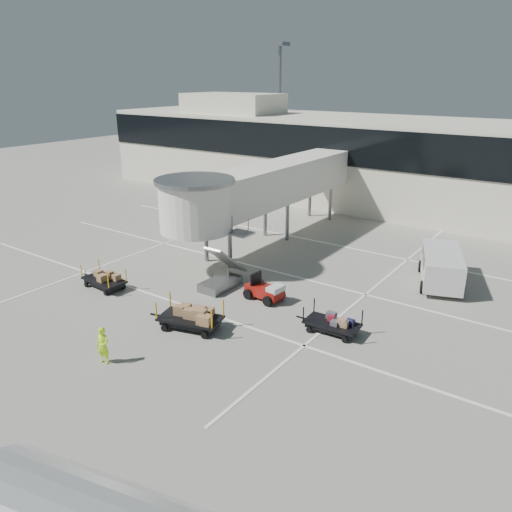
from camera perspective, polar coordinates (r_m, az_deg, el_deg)
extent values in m
plane|color=gray|center=(25.29, -8.79, -8.04)|extent=(140.00, 140.00, 0.00)
cube|color=white|center=(26.58, -5.82, -6.42)|extent=(40.00, 0.15, 0.02)
cube|color=white|center=(31.71, 2.44, -1.84)|extent=(40.00, 0.15, 0.02)
cube|color=white|center=(37.45, 8.26, 1.43)|extent=(40.00, 0.15, 0.02)
cube|color=white|center=(30.04, 13.18, -3.66)|extent=(0.15, 30.00, 0.02)
cube|color=white|center=(38.37, -9.38, 1.82)|extent=(0.15, 30.00, 0.02)
cube|color=beige|center=(49.11, 16.13, 10.07)|extent=(64.00, 12.00, 8.00)
cube|color=black|center=(43.21, 13.60, 11.72)|extent=(64.00, 0.12, 3.20)
cube|color=beige|center=(55.44, -2.64, 17.05)|extent=(10.00, 6.00, 2.00)
cylinder|color=slate|center=(59.28, 2.66, 15.79)|extent=(0.36, 0.36, 15.00)
cube|color=slate|center=(59.22, 2.78, 23.04)|extent=(1.60, 1.60, 0.40)
cube|color=white|center=(37.41, 2.37, 8.41)|extent=(3.00, 18.00, 2.80)
cylinder|color=white|center=(30.42, -6.92, 5.59)|extent=(4.40, 4.40, 3.00)
cylinder|color=slate|center=(30.07, -7.05, 8.54)|extent=(4.80, 4.80, 0.25)
cylinder|color=slate|center=(33.29, -5.72, 1.78)|extent=(0.28, 0.28, 2.90)
cylinder|color=slate|center=(32.08, -3.00, 1.15)|extent=(0.28, 0.28, 2.90)
cylinder|color=slate|center=(38.61, 1.06, 4.44)|extent=(0.28, 0.28, 2.90)
cylinder|color=slate|center=(37.57, 3.59, 3.96)|extent=(0.28, 0.28, 2.90)
cylinder|color=slate|center=(44.40, 6.17, 6.39)|extent=(0.28, 0.28, 2.90)
cylinder|color=slate|center=(43.50, 8.47, 6.00)|extent=(0.28, 0.28, 2.90)
cube|color=slate|center=(29.38, -4.10, -3.19)|extent=(1.40, 2.60, 0.50)
cube|color=slate|center=(29.32, -3.42, -0.39)|extent=(1.20, 2.60, 2.06)
cube|color=slate|center=(29.96, -1.81, 2.62)|extent=(1.40, 1.20, 0.12)
cube|color=maroon|center=(27.78, 0.96, -4.01)|extent=(2.22, 1.22, 0.53)
cube|color=silver|center=(27.18, 2.26, -3.77)|extent=(0.71, 1.03, 0.31)
cube|color=black|center=(27.94, -0.02, -2.68)|extent=(0.19, 0.89, 0.80)
cylinder|color=black|center=(27.88, -0.93, -4.38)|extent=(0.59, 0.27, 0.57)
cylinder|color=black|center=(28.68, 0.60, -3.66)|extent=(0.59, 0.27, 0.57)
cylinder|color=black|center=(27.05, 1.34, -5.18)|extent=(0.59, 0.27, 0.57)
cylinder|color=black|center=(27.87, 2.84, -4.41)|extent=(0.59, 0.27, 0.57)
cube|color=black|center=(24.58, 8.70, -7.63)|extent=(2.71, 1.46, 0.11)
cube|color=black|center=(24.65, 8.68, -7.96)|extent=(2.44, 1.25, 0.22)
cube|color=black|center=(25.23, 5.27, -7.05)|extent=(0.62, 0.10, 0.07)
cylinder|color=black|center=(24.58, 6.10, -8.39)|extent=(0.31, 0.14, 0.30)
cylinder|color=black|center=(25.54, 7.29, -7.29)|extent=(0.31, 0.14, 0.30)
cylinder|color=black|center=(23.95, 10.13, -9.42)|extent=(0.31, 0.14, 0.30)
cylinder|color=black|center=(24.93, 11.18, -8.24)|extent=(0.31, 0.14, 0.30)
cylinder|color=black|center=(24.37, 5.44, -6.68)|extent=(0.06, 0.06, 0.79)
cylinder|color=black|center=(25.34, 6.66, -5.64)|extent=(0.06, 0.06, 0.79)
cylinder|color=black|center=(23.50, 11.02, -8.06)|extent=(0.06, 0.06, 0.79)
cylinder|color=black|center=(24.50, 12.05, -6.91)|extent=(0.06, 0.06, 0.79)
cube|color=maroon|center=(24.52, 9.28, -7.08)|extent=(0.33, 0.32, 0.39)
cube|color=maroon|center=(24.98, 7.64, -6.60)|extent=(0.38, 0.30, 0.29)
cube|color=maroon|center=(24.52, 9.34, -7.22)|extent=(0.36, 0.27, 0.29)
cube|color=maroon|center=(24.38, 7.80, -7.32)|extent=(0.42, 0.26, 0.28)
cube|color=#9A7154|center=(24.88, 8.12, -6.80)|extent=(0.32, 0.24, 0.24)
cube|color=#9A7154|center=(24.65, 9.87, -7.14)|extent=(0.40, 0.28, 0.26)
cube|color=#49484C|center=(24.50, 8.88, -7.19)|extent=(0.47, 0.25, 0.31)
cube|color=black|center=(24.84, -7.50, -7.05)|extent=(3.37, 2.29, 0.12)
cube|color=black|center=(24.92, -7.48, -7.43)|extent=(3.01, 1.99, 0.26)
cube|color=black|center=(25.76, -11.27, -6.63)|extent=(0.71, 0.27, 0.08)
cylinder|color=black|center=(24.96, -10.41, -8.09)|extent=(0.37, 0.23, 0.35)
cylinder|color=black|center=(26.02, -8.90, -6.78)|extent=(0.37, 0.23, 0.35)
cylinder|color=black|center=(24.04, -5.90, -9.00)|extent=(0.37, 0.23, 0.35)
cylinder|color=black|center=(25.14, -4.54, -7.59)|extent=(0.37, 0.23, 0.35)
cylinder|color=#DF9E0B|center=(24.76, -11.34, -6.19)|extent=(0.07, 0.07, 0.92)
cylinder|color=#DF9E0B|center=(25.83, -9.78, -4.94)|extent=(0.07, 0.07, 0.92)
cylinder|color=#DF9E0B|center=(23.49, -5.08, -7.36)|extent=(0.07, 0.07, 0.92)
cylinder|color=#DF9E0B|center=(24.61, -3.74, -5.98)|extent=(0.07, 0.07, 0.92)
cube|color=olive|center=(24.82, -10.35, -6.49)|extent=(0.77, 0.68, 0.46)
cube|color=olive|center=(24.90, -6.82, -6.21)|extent=(0.76, 0.62, 0.45)
cube|color=olive|center=(24.70, -7.75, -6.54)|extent=(0.74, 0.54, 0.40)
cube|color=olive|center=(24.78, -7.27, -6.31)|extent=(0.69, 0.64, 0.49)
cube|color=olive|center=(24.60, -8.02, -6.59)|extent=(0.76, 0.69, 0.47)
cube|color=olive|center=(24.60, -6.70, -6.58)|extent=(0.65, 0.62, 0.43)
cube|color=olive|center=(25.13, -9.18, -6.15)|extent=(0.63, 0.50, 0.39)
cube|color=olive|center=(24.76, -5.85, -6.40)|extent=(0.72, 0.60, 0.40)
cube|color=black|center=(30.54, -16.96, -2.63)|extent=(2.79, 1.52, 0.11)
cube|color=black|center=(30.60, -16.93, -2.91)|extent=(2.51, 1.30, 0.23)
cube|color=black|center=(31.91, -18.67, -2.11)|extent=(0.64, 0.11, 0.07)
cylinder|color=black|center=(31.11, -18.82, -3.10)|extent=(0.31, 0.15, 0.31)
cylinder|color=black|center=(31.72, -16.99, -2.46)|extent=(0.31, 0.15, 0.31)
cylinder|color=black|center=(29.62, -16.79, -4.04)|extent=(0.31, 0.15, 0.31)
cylinder|color=black|center=(30.26, -14.92, -3.34)|extent=(0.31, 0.15, 0.31)
cylinder|color=#DF9E0B|center=(31.12, -19.33, -1.66)|extent=(0.06, 0.06, 0.81)
cylinder|color=#DF9E0B|center=(31.73, -17.49, -1.04)|extent=(0.06, 0.06, 0.81)
cylinder|color=#DF9E0B|center=(29.06, -16.54, -2.88)|extent=(0.06, 0.06, 0.81)
cylinder|color=#DF9E0B|center=(29.71, -14.63, -2.18)|extent=(0.06, 0.06, 0.81)
cube|color=olive|center=(30.75, -17.78, -2.07)|extent=(0.60, 0.45, 0.38)
cube|color=olive|center=(30.43, -16.76, -2.17)|extent=(0.48, 0.48, 0.40)
cube|color=olive|center=(30.32, -17.45, -2.41)|extent=(0.55, 0.48, 0.32)
cube|color=olive|center=(29.96, -15.37, -2.39)|extent=(0.46, 0.45, 0.39)
imported|color=#ABEB18|center=(22.71, -17.09, -9.77)|extent=(0.69, 0.53, 1.70)
cube|color=silver|center=(31.55, 20.42, -1.05)|extent=(3.74, 5.63, 1.68)
cube|color=silver|center=(33.85, 20.11, -0.20)|extent=(2.09, 1.24, 0.98)
cube|color=black|center=(31.61, 20.49, -0.18)|extent=(3.11, 3.79, 0.67)
cylinder|color=black|center=(30.12, 18.51, -3.39)|extent=(0.49, 0.78, 0.74)
cylinder|color=black|center=(30.34, 22.40, -3.72)|extent=(0.49, 0.78, 0.74)
cylinder|color=black|center=(33.35, 18.32, -1.10)|extent=(0.49, 0.78, 0.74)
cylinder|color=black|center=(33.55, 21.83, -1.41)|extent=(0.49, 0.78, 0.74)
cube|color=maroon|center=(51.81, -2.96, 7.72)|extent=(4.54, 2.96, 1.66)
cube|color=black|center=(50.08, -1.75, 8.54)|extent=(1.48, 1.80, 0.59)
cylinder|color=black|center=(52.76, -4.61, 7.35)|extent=(0.72, 0.46, 0.66)
cylinder|color=black|center=(53.59, -3.21, 7.58)|extent=(0.72, 0.46, 0.66)
cylinder|color=black|center=(50.24, -2.68, 6.76)|extent=(0.72, 0.46, 0.66)
cylinder|color=black|center=(51.12, -1.24, 7.00)|extent=(0.72, 0.46, 0.66)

